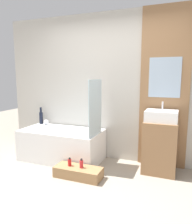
{
  "coord_description": "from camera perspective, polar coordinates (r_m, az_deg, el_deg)",
  "views": [
    {
      "loc": [
        1.2,
        -2.16,
        1.51
      ],
      "look_at": [
        0.06,
        0.69,
        1.0
      ],
      "focal_mm": 35.0,
      "sensor_mm": 36.0,
      "label": 1
    }
  ],
  "objects": [
    {
      "name": "ground_plane",
      "position": [
        2.9,
        -6.75,
        -22.08
      ],
      "size": [
        12.0,
        12.0,
        0.0
      ],
      "primitive_type": "plane",
      "color": "gray"
    },
    {
      "name": "wall_tiled_back",
      "position": [
        3.94,
        3.93,
        6.33
      ],
      "size": [
        4.2,
        0.06,
        2.6
      ],
      "primitive_type": "cube",
      "color": "#B7B2A8",
      "rests_on": "ground_plane"
    },
    {
      "name": "wall_wood_accent",
      "position": [
        3.71,
        17.4,
        5.9
      ],
      "size": [
        0.77,
        0.04,
        2.6
      ],
      "color": "#8E6642",
      "rests_on": "ground_plane"
    },
    {
      "name": "bathtub",
      "position": [
        4.06,
        -8.93,
        -8.39
      ],
      "size": [
        1.45,
        0.76,
        0.55
      ],
      "color": "white",
      "rests_on": "ground_plane"
    },
    {
      "name": "glass_shower_screen",
      "position": [
        3.51,
        -0.17,
        1.11
      ],
      "size": [
        0.01,
        0.53,
        0.9
      ],
      "primitive_type": "cube",
      "color": "silver",
      "rests_on": "bathtub"
    },
    {
      "name": "wooden_step_bench",
      "position": [
        3.41,
        -4.66,
        -15.41
      ],
      "size": [
        0.72,
        0.3,
        0.16
      ],
      "primitive_type": "cube",
      "color": "#997047",
      "rests_on": "ground_plane"
    },
    {
      "name": "vanity_cabinet",
      "position": [
        3.62,
        16.37,
        -8.7
      ],
      "size": [
        0.5,
        0.47,
        0.82
      ],
      "primitive_type": "cube",
      "color": "#8E6642",
      "rests_on": "ground_plane"
    },
    {
      "name": "sink",
      "position": [
        3.5,
        16.74,
        -1.0
      ],
      "size": [
        0.48,
        0.38,
        0.3
      ],
      "color": "white",
      "rests_on": "vanity_cabinet"
    },
    {
      "name": "vase_tall_dark",
      "position": [
        4.54,
        -14.16,
        -1.3
      ],
      "size": [
        0.07,
        0.07,
        0.34
      ],
      "color": "black",
      "rests_on": "bathtub"
    },
    {
      "name": "vase_round_light",
      "position": [
        4.47,
        -12.9,
        -2.57
      ],
      "size": [
        0.1,
        0.1,
        0.1
      ],
      "primitive_type": "sphere",
      "color": "white",
      "rests_on": "bathtub"
    },
    {
      "name": "bottle_soap_primary",
      "position": [
        3.42,
        -6.9,
        -12.89
      ],
      "size": [
        0.05,
        0.05,
        0.13
      ],
      "color": "red",
      "rests_on": "wooden_step_bench"
    },
    {
      "name": "bottle_soap_secondary",
      "position": [
        3.33,
        -3.84,
        -13.35
      ],
      "size": [
        0.05,
        0.05,
        0.14
      ],
      "color": "red",
      "rests_on": "wooden_step_bench"
    }
  ]
}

